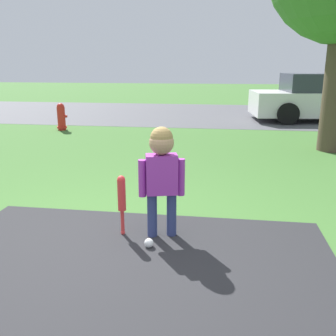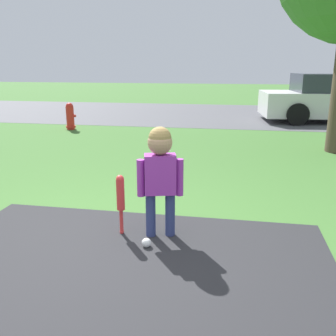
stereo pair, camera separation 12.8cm
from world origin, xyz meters
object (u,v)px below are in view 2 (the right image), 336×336
object	(u,v)px
child	(160,167)
sports_ball	(146,243)
baseball_bat	(121,196)
fire_hydrant	(70,116)

from	to	relation	value
child	sports_ball	world-z (taller)	child
baseball_bat	sports_ball	bearing A→B (deg)	-37.17
sports_ball	fire_hydrant	bearing A→B (deg)	119.97
sports_ball	baseball_bat	bearing A→B (deg)	142.83
child	fire_hydrant	xyz separation A→B (m)	(-3.42, 5.54, -0.35)
baseball_bat	fire_hydrant	xyz separation A→B (m)	(-3.04, 5.56, -0.05)
child	fire_hydrant	bearing A→B (deg)	107.86
fire_hydrant	child	bearing A→B (deg)	-58.33
baseball_bat	fire_hydrant	size ratio (longest dim) A/B	0.89
sports_ball	fire_hydrant	world-z (taller)	fire_hydrant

